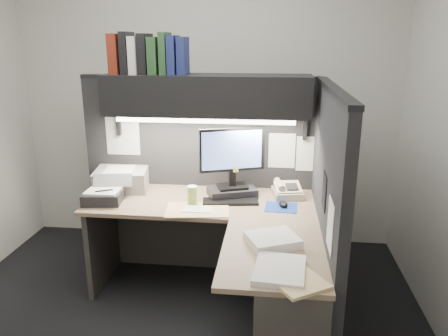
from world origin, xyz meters
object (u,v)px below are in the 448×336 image
Objects in this scene: desk at (237,275)px; printer at (122,179)px; monitor at (232,170)px; coffee_cup at (192,196)px; overhead_shelf at (207,95)px; notebook_stack at (103,197)px; telephone at (288,191)px; keyboard at (230,202)px.

printer is at bearing 143.17° from desk.
monitor reaches higher than coffee_cup.
coffee_cup is 0.70m from printer.
desk is at bearing -68.21° from overhead_shelf.
coffee_cup reaches higher than desk.
overhead_shelf is 5.61× the size of notebook_stack.
printer reaches higher than notebook_stack.
monitor is at bearing -14.34° from printer.
desk is 7.58× the size of telephone.
telephone reaches higher than notebook_stack.
printer is at bearing 179.88° from overhead_shelf.
overhead_shelf reaches higher than printer.
keyboard is at bearing -167.41° from telephone.
keyboard is 0.95m from notebook_stack.
telephone is at bearing 65.64° from desk.
coffee_cup is (-0.27, -0.21, -0.15)m from monitor.
telephone is (0.33, 0.72, 0.33)m from desk.
coffee_cup is at bearing 2.49° from notebook_stack.
printer is (-0.91, 0.22, 0.07)m from keyboard.
overhead_shelf is 0.82m from keyboard.
notebook_stack is at bearing 157.16° from desk.
overhead_shelf is at bearing 138.43° from monitor.
keyboard is 1.49× the size of notebook_stack.
notebook_stack is (-0.04, -0.31, -0.04)m from printer.
printer is at bearing 154.64° from monitor.
telephone is at bearing 19.93° from coffee_cup.
desk is 4.13× the size of keyboard.
keyboard is 3.10× the size of coffee_cup.
desk is 1.31m from printer.
printer is at bearing 167.71° from telephone.
desk is at bearing -125.28° from telephone.
overhead_shelf is 2.87× the size of monitor.
telephone is 0.81× the size of notebook_stack.
overhead_shelf reaches higher than notebook_stack.
desk is 0.85m from monitor.
notebook_stack is at bearing -105.93° from printer.
desk is 1.33m from overhead_shelf.
telephone reaches higher than desk.
monitor reaches higher than notebook_stack.
notebook_stack is (-0.74, -0.31, -0.73)m from overhead_shelf.
coffee_cup is (-0.37, 0.47, 0.35)m from desk.
monitor is 1.31× the size of keyboard.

